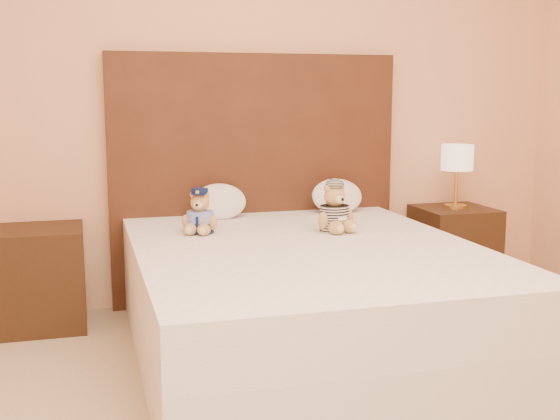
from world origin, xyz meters
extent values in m
cube|color=#E7A87E|center=(0.00, 2.25, 1.35)|extent=(4.00, 0.04, 2.70)
cube|color=white|center=(0.00, 1.20, 0.15)|extent=(1.60, 2.00, 0.30)
cube|color=white|center=(0.00, 1.20, 0.43)|extent=(1.60, 2.00, 0.25)
cube|color=#452414|center=(0.00, 2.21, 0.75)|extent=(1.75, 0.08, 1.50)
cube|color=#331C10|center=(-1.25, 2.00, 0.28)|extent=(0.45, 0.45, 0.55)
cube|color=#331C10|center=(1.25, 2.00, 0.28)|extent=(0.45, 0.45, 0.55)
cylinder|color=gold|center=(1.25, 2.00, 0.56)|extent=(0.14, 0.14, 0.02)
cylinder|color=gold|center=(1.25, 2.00, 0.69)|extent=(0.02, 0.02, 0.26)
cylinder|color=beige|center=(1.25, 2.00, 0.87)|extent=(0.20, 0.20, 0.16)
ellipsoid|color=white|center=(-0.26, 2.03, 0.66)|extent=(0.31, 0.20, 0.22)
ellipsoid|color=white|center=(0.46, 2.03, 0.66)|extent=(0.32, 0.21, 0.22)
camera|label=1|loc=(-1.01, -1.91, 1.26)|focal=45.00mm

